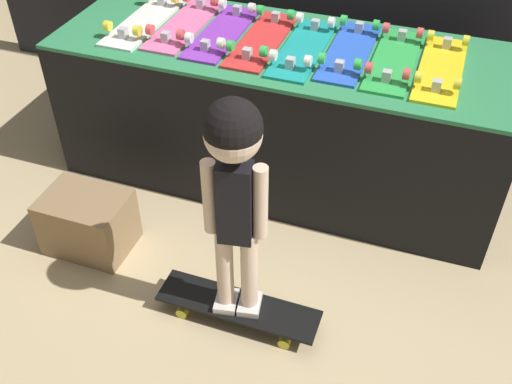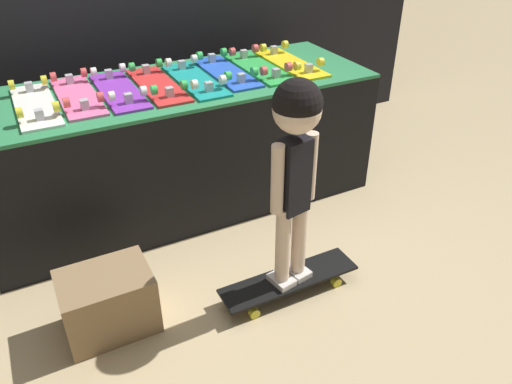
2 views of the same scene
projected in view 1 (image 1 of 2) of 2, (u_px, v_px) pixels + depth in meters
name	position (u px, v px, depth m)	size (l,w,h in m)	color
ground_plane	(250.00, 226.00, 3.15)	(16.00, 16.00, 0.00)	tan
display_rack	(281.00, 113.00, 3.25)	(2.33, 0.83, 0.80)	black
skateboard_white_on_rack	(144.00, 20.00, 3.17)	(0.20, 0.66, 0.09)	white
skateboard_pink_on_rack	(184.00, 23.00, 3.14)	(0.20, 0.66, 0.09)	pink
skateboard_purple_on_rack	(222.00, 31.00, 3.07)	(0.20, 0.66, 0.09)	purple
skateboard_red_on_rack	(262.00, 38.00, 3.01)	(0.20, 0.66, 0.09)	red
skateboard_teal_on_rack	(303.00, 47.00, 2.94)	(0.20, 0.66, 0.09)	teal
skateboard_blue_on_rack	(349.00, 50.00, 2.91)	(0.20, 0.66, 0.09)	blue
skateboard_green_on_rack	(394.00, 59.00, 2.85)	(0.20, 0.66, 0.09)	green
skateboard_yellow_on_rack	(441.00, 67.00, 2.78)	(0.20, 0.66, 0.09)	yellow
skateboard_on_floor	(238.00, 307.00, 2.65)	(0.73, 0.19, 0.09)	black
child	(234.00, 175.00, 2.16)	(0.25, 0.21, 1.05)	silver
storage_box	(88.00, 222.00, 2.95)	(0.41, 0.30, 0.30)	#8E704C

